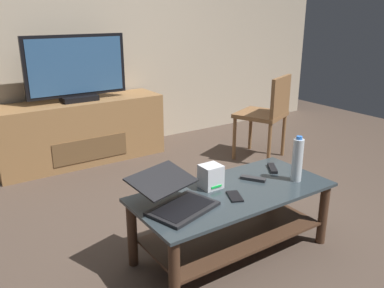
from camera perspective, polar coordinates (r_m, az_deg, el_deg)
name	(u,v)px	position (r m, az deg, el deg)	size (l,w,h in m)	color
ground_plane	(217,233)	(2.84, 3.55, -12.58)	(7.68, 7.68, 0.00)	#4C3D33
back_wall	(87,17)	(4.39, -14.72, 17.09)	(6.40, 0.12, 2.80)	#B2A38C
coffee_table	(232,211)	(2.50, 5.78, -9.43)	(1.23, 0.57, 0.43)	#2D383D
media_cabinet	(81,131)	(4.16, -15.44, 1.77)	(1.63, 0.47, 0.63)	olive
television	(77,70)	(4.02, -16.09, 10.12)	(0.97, 0.20, 0.63)	black
dining_chair	(268,112)	(4.09, 10.71, 4.56)	(0.58, 0.58, 0.86)	brown
laptop	(174,197)	(2.22, -2.54, -7.49)	(0.46, 0.48, 0.17)	black
router_box	(211,176)	(2.45, 2.69, -4.62)	(0.12, 0.12, 0.14)	silver
water_bottle_near	(297,160)	(2.60, 14.76, -2.17)	(0.07, 0.07, 0.29)	silver
cell_phone	(235,196)	(2.36, 6.09, -7.41)	(0.07, 0.14, 0.01)	black
tv_remote	(253,179)	(2.60, 8.69, -4.89)	(0.04, 0.16, 0.02)	#2D2D30
soundbar_remote	(272,168)	(2.79, 11.37, -3.40)	(0.04, 0.16, 0.02)	black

